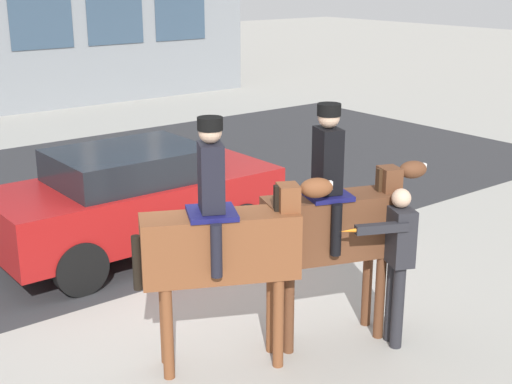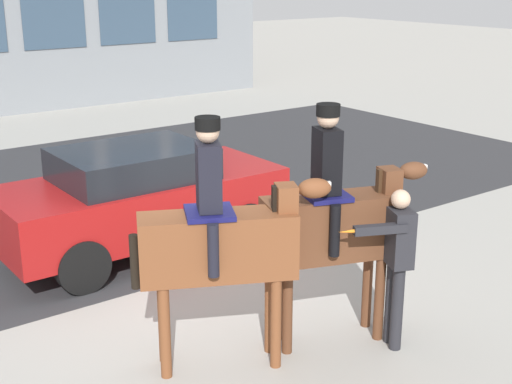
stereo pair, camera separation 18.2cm
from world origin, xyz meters
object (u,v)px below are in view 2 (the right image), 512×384
Objects in this scene: street_car_near_lane at (139,197)px; mounted_horse_companion at (334,222)px; pedestrian_bystander at (396,256)px; mounted_horse_lead at (221,240)px.

mounted_horse_companion is at bearing -82.40° from street_car_near_lane.
street_car_near_lane is (-0.47, 3.49, -0.54)m from mounted_horse_companion.
pedestrian_bystander is 4.10m from street_car_near_lane.
mounted_horse_lead reaches higher than street_car_near_lane.
pedestrian_bystander is 0.44× the size of street_car_near_lane.
mounted_horse_companion reaches higher than street_car_near_lane.
mounted_horse_lead is at bearing -172.03° from mounted_horse_companion.
mounted_horse_lead is 1.86m from pedestrian_bystander.
mounted_horse_companion is 1.49× the size of pedestrian_bystander.
street_car_near_lane is (0.77, 3.23, -0.54)m from mounted_horse_lead.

